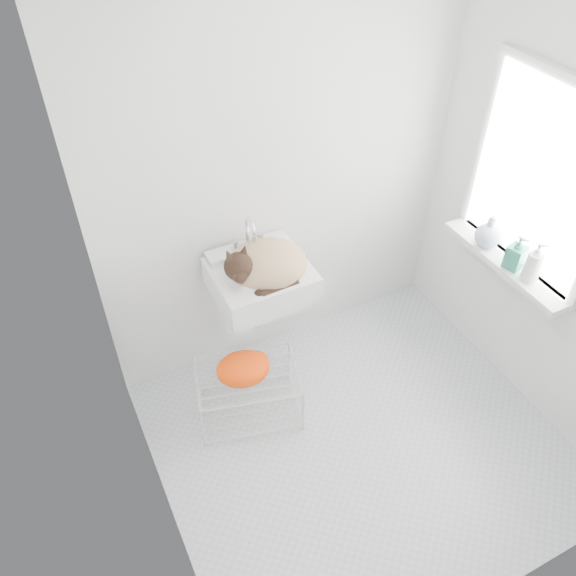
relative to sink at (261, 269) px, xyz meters
name	(u,v)px	position (x,y,z in m)	size (l,w,h in m)	color
floor	(359,442)	(0.26, -0.74, -0.85)	(2.20, 2.00, 0.02)	silver
back_wall	(282,173)	(0.26, 0.26, 0.40)	(2.20, 0.02, 2.50)	silver
right_wall	(567,215)	(1.36, -0.74, 0.40)	(0.02, 2.00, 2.50)	silver
left_wall	(135,364)	(-0.84, -0.74, 0.40)	(0.02, 2.00, 2.50)	silver
window_glass	(541,180)	(1.34, -0.54, 0.50)	(0.01, 0.80, 1.00)	white
window_frame	(539,180)	(1.33, -0.54, 0.50)	(0.04, 0.90, 1.10)	white
windowsill	(504,263)	(1.27, -0.54, -0.02)	(0.16, 0.88, 0.04)	white
sink	(261,269)	(0.00, 0.00, 0.00)	(0.54, 0.47, 0.22)	white
faucet	(247,231)	(0.00, 0.18, 0.14)	(0.20, 0.14, 0.20)	silver
cat	(264,264)	(0.01, -0.02, 0.04)	(0.51, 0.45, 0.29)	tan
wire_rack	(248,395)	(-0.22, -0.26, -0.70)	(0.57, 0.40, 0.34)	silver
towel	(243,373)	(-0.24, -0.26, -0.48)	(0.31, 0.22, 0.13)	#CB5E00
bottle_a	(528,280)	(1.26, -0.73, 0.00)	(0.08, 0.08, 0.21)	white
bottle_b	(512,267)	(1.26, -0.60, 0.00)	(0.09, 0.09, 0.20)	#24735F
bottle_c	(485,245)	(1.26, -0.38, 0.00)	(0.15, 0.15, 0.20)	#AAB8D7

